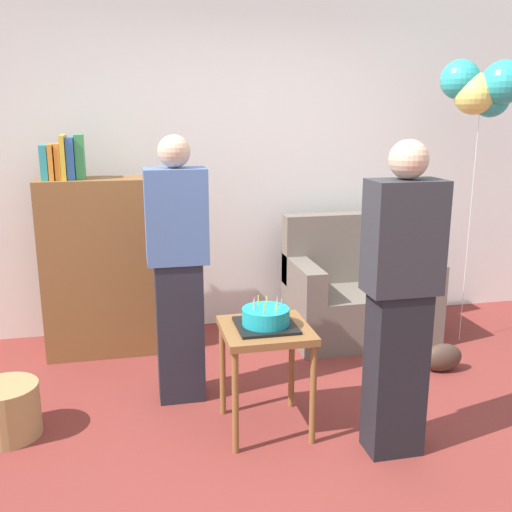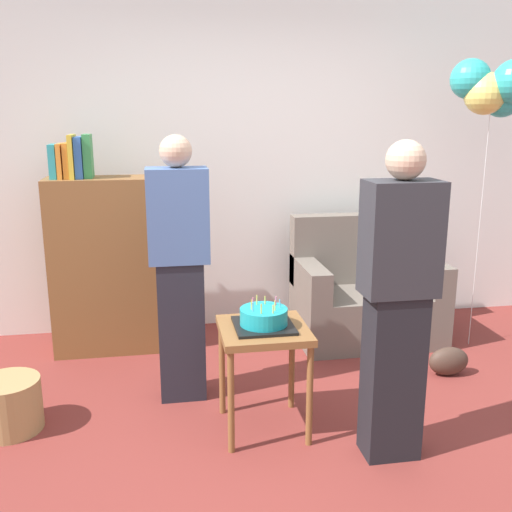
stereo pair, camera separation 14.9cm
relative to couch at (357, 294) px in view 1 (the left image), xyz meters
The scene contains 11 objects.
ground_plane 1.76m from the couch, 118.97° to the right, with size 8.00×8.00×0.00m, color maroon.
wall_back 1.42m from the couch, 146.96° to the left, with size 6.00×0.10×2.70m, color silver.
couch is the anchor object (origin of this frame).
bookshelf 2.02m from the couch, behind, with size 0.80×0.36×1.60m.
side_table 1.63m from the couch, 130.06° to the right, with size 0.48×0.48×0.61m.
birthday_cake 1.66m from the couch, 130.06° to the right, with size 0.32×0.32×0.16m.
person_blowing_candles 1.74m from the couch, 152.44° to the right, with size 0.36×0.22×1.63m.
person_holding_cake 1.73m from the couch, 105.36° to the right, with size 0.36×0.22×1.63m.
wicker_basket 2.67m from the couch, 157.49° to the right, with size 0.36×0.36×0.30m, color #A88451.
handbag 0.88m from the couch, 67.24° to the right, with size 0.28×0.14×0.20m, color #473328.
balloon_bunch 1.78m from the couch, 21.78° to the right, with size 0.53×0.46×2.12m.
Camera 1 is at (-0.90, -2.64, 1.75)m, focal length 40.70 mm.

